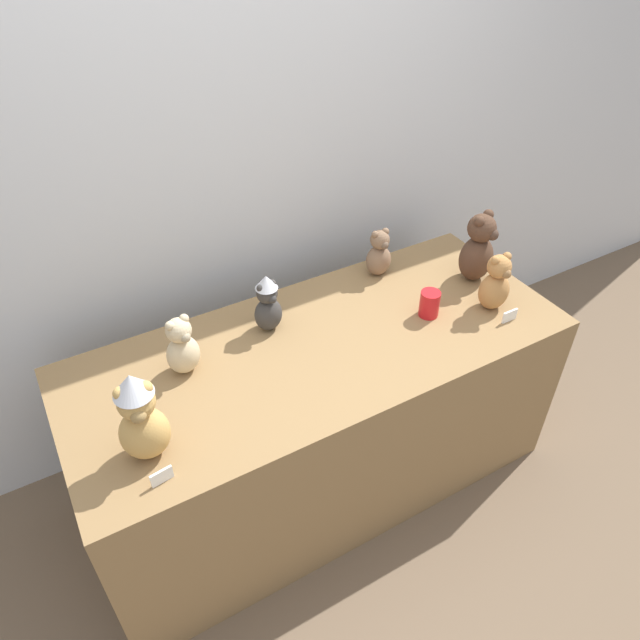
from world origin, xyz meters
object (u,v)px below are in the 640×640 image
teddy_bear_mocha (379,254)px  party_cup_red (429,304)px  display_table (320,415)px  teddy_bear_sand (182,347)px  teddy_bear_charcoal (268,304)px  teddy_bear_caramel (496,283)px  teddy_bear_honey (141,418)px  teddy_bear_cocoa (478,249)px

teddy_bear_mocha → party_cup_red: 0.35m
display_table → teddy_bear_mocha: 0.74m
display_table → party_cup_red: size_ratio=17.56×
teddy_bear_mocha → teddy_bear_sand: (-0.95, -0.17, 0.01)m
display_table → party_cup_red: bearing=-7.1°
teddy_bear_charcoal → teddy_bear_sand: (-0.36, -0.06, -0.01)m
teddy_bear_mocha → teddy_bear_caramel: bearing=-58.1°
display_table → teddy_bear_honey: teddy_bear_honey is taller
teddy_bear_mocha → party_cup_red: size_ratio=2.02×
teddy_bear_honey → party_cup_red: (1.18, 0.12, -0.11)m
teddy_bear_sand → teddy_bear_charcoal: bearing=-4.0°
teddy_bear_charcoal → teddy_bear_sand: size_ratio=1.03×
display_table → teddy_bear_cocoa: (0.80, 0.05, 0.55)m
teddy_bear_mocha → teddy_bear_honey: bearing=-158.1°
teddy_bear_caramel → teddy_bear_sand: (-1.21, 0.27, -0.01)m
teddy_bear_charcoal → teddy_bear_caramel: size_ratio=0.98×
teddy_bear_charcoal → teddy_bear_mocha: 0.59m
party_cup_red → teddy_bear_charcoal: bearing=157.7°
teddy_bear_sand → party_cup_red: (0.96, -0.18, -0.06)m
display_table → teddy_bear_caramel: (0.72, -0.15, 0.52)m
teddy_bear_honey → teddy_bear_cocoa: bearing=19.6°
teddy_bear_charcoal → teddy_bear_cocoa: teddy_bear_cocoa is taller
display_table → teddy_bear_honey: 0.93m
teddy_bear_cocoa → teddy_bear_honey: bearing=169.7°
teddy_bear_caramel → teddy_bear_honey: bearing=-177.6°
teddy_bear_honey → party_cup_red: size_ratio=3.06×
teddy_bear_charcoal → teddy_bear_mocha: (0.58, 0.10, -0.02)m
teddy_bear_sand → party_cup_red: 0.98m
teddy_bear_mocha → teddy_bear_charcoal: bearing=-170.0°
display_table → teddy_bear_cocoa: 0.97m
teddy_bear_caramel → teddy_bear_mocha: teddy_bear_caramel is taller
teddy_bear_caramel → party_cup_red: bearing=162.1°
teddy_bear_honey → teddy_bear_caramel: size_ratio=1.33×
teddy_bear_honey → party_cup_red: 1.19m
party_cup_red → teddy_bear_mocha: bearing=92.0°
teddy_bear_caramel → party_cup_red: (-0.25, 0.09, -0.06)m
teddy_bear_honey → teddy_bear_caramel: teddy_bear_honey is taller
teddy_bear_honey → party_cup_red: teddy_bear_honey is taller
teddy_bear_charcoal → teddy_bear_cocoa: 0.93m
teddy_bear_caramel → teddy_bear_mocha: bearing=122.7°
teddy_bear_cocoa → teddy_bear_sand: bearing=157.9°
party_cup_red → display_table: bearing=172.9°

